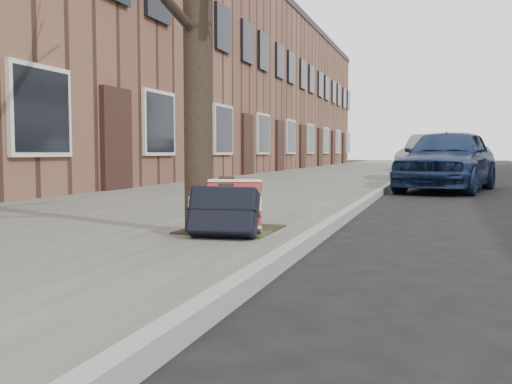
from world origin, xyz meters
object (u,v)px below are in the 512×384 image
(car_near_front, at_px, (448,159))
(car_near_mid, at_px, (437,158))
(suitcase_red, at_px, (226,207))
(suitcase_navy, at_px, (223,211))

(car_near_front, xyz_separation_m, car_near_mid, (-0.23, 3.63, -0.01))
(suitcase_red, bearing_deg, suitcase_navy, -89.81)
(suitcase_navy, bearing_deg, car_near_front, 71.34)
(suitcase_red, relative_size, suitcase_navy, 1.06)
(suitcase_red, bearing_deg, car_near_front, 61.16)
(suitcase_navy, distance_m, car_near_front, 8.95)
(car_near_front, relative_size, car_near_mid, 0.99)
(car_near_mid, bearing_deg, suitcase_navy, -87.84)
(suitcase_red, distance_m, car_near_mid, 12.28)
(car_near_front, distance_m, car_near_mid, 3.63)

